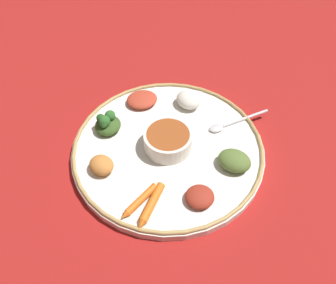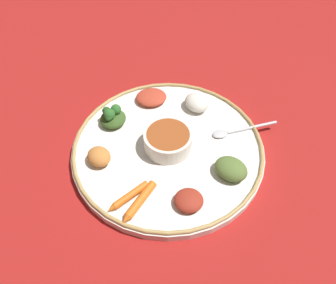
{
  "view_description": "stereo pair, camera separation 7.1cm",
  "coord_description": "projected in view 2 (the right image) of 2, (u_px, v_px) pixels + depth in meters",
  "views": [
    {
      "loc": [
        -0.43,
        0.16,
        0.58
      ],
      "look_at": [
        0.0,
        0.0,
        0.03
      ],
      "focal_mm": 35.93,
      "sensor_mm": 36.0,
      "label": 1
    },
    {
      "loc": [
        -0.45,
        0.09,
        0.58
      ],
      "look_at": [
        0.0,
        0.0,
        0.03
      ],
      "focal_mm": 35.93,
      "sensor_mm": 36.0,
      "label": 2
    }
  ],
  "objects": [
    {
      "name": "carrot_near_spoon",
      "position": [
        129.0,
        197.0,
        0.63
      ],
      "size": [
        0.06,
        0.09,
        0.01
      ],
      "color": "orange",
      "rests_on": "platter"
    },
    {
      "name": "mound_berbere_red",
      "position": [
        151.0,
        97.0,
        0.81
      ],
      "size": [
        0.07,
        0.08,
        0.02
      ],
      "primitive_type": "ellipsoid",
      "rotation": [
        0.0,
        0.0,
        4.63
      ],
      "color": "#B73D28",
      "rests_on": "platter"
    },
    {
      "name": "mound_collards",
      "position": [
        231.0,
        169.0,
        0.66
      ],
      "size": [
        0.09,
        0.09,
        0.03
      ],
      "primitive_type": "ellipsoid",
      "rotation": [
        0.0,
        0.0,
        0.74
      ],
      "color": "#567033",
      "rests_on": "platter"
    },
    {
      "name": "spoon",
      "position": [
        234.0,
        131.0,
        0.75
      ],
      "size": [
        0.03,
        0.15,
        0.01
      ],
      "color": "silver",
      "rests_on": "platter"
    },
    {
      "name": "platter",
      "position": [
        168.0,
        149.0,
        0.73
      ],
      "size": [
        0.41,
        0.41,
        0.02
      ],
      "primitive_type": "cylinder",
      "color": "white",
      "rests_on": "ground_plane"
    },
    {
      "name": "mound_squash",
      "position": [
        99.0,
        157.0,
        0.68
      ],
      "size": [
        0.07,
        0.07,
        0.03
      ],
      "primitive_type": "ellipsoid",
      "rotation": [
        0.0,
        0.0,
        0.54
      ],
      "color": "#C67A38",
      "rests_on": "platter"
    },
    {
      "name": "carrot_outer",
      "position": [
        139.0,
        202.0,
        0.63
      ],
      "size": [
        0.08,
        0.08,
        0.02
      ],
      "color": "orange",
      "rests_on": "platter"
    },
    {
      "name": "mound_rice_white",
      "position": [
        197.0,
        103.0,
        0.79
      ],
      "size": [
        0.08,
        0.07,
        0.03
      ],
      "primitive_type": "ellipsoid",
      "rotation": [
        0.0,
        0.0,
        0.44
      ],
      "color": "silver",
      "rests_on": "platter"
    },
    {
      "name": "platter_rim",
      "position": [
        168.0,
        146.0,
        0.72
      ],
      "size": [
        0.41,
        0.41,
        0.01
      ],
      "primitive_type": "torus",
      "color": "tan",
      "rests_on": "platter"
    },
    {
      "name": "mound_beet",
      "position": [
        189.0,
        200.0,
        0.62
      ],
      "size": [
        0.07,
        0.07,
        0.02
      ],
      "primitive_type": "ellipsoid",
      "rotation": [
        0.0,
        0.0,
        5.96
      ],
      "color": "maroon",
      "rests_on": "platter"
    },
    {
      "name": "ground_plane",
      "position": [
        168.0,
        152.0,
        0.74
      ],
      "size": [
        2.4,
        2.4,
        0.0
      ],
      "primitive_type": "plane",
      "color": "maroon"
    },
    {
      "name": "center_bowl",
      "position": [
        168.0,
        140.0,
        0.7
      ],
      "size": [
        0.1,
        0.1,
        0.04
      ],
      "color": "silver",
      "rests_on": "platter"
    },
    {
      "name": "greens_pile",
      "position": [
        112.0,
        117.0,
        0.75
      ],
      "size": [
        0.08,
        0.08,
        0.05
      ],
      "color": "#385623",
      "rests_on": "platter"
    }
  ]
}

